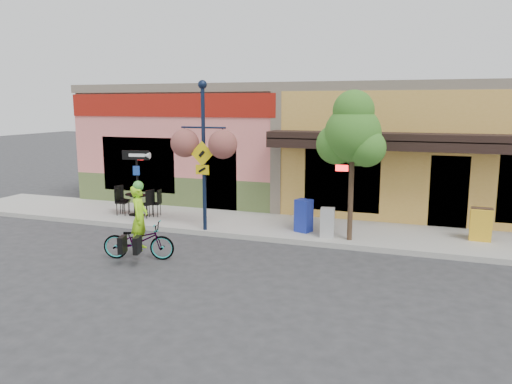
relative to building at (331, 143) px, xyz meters
The scene contains 14 objects.
ground 7.83m from the building, 90.00° to the right, with size 90.00×90.00×0.00m, color #2D2D30.
sidewalk 5.91m from the building, 90.00° to the right, with size 24.00×3.00×0.15m, color #9E9B93.
curb 7.28m from the building, 90.00° to the right, with size 24.00×0.12×0.15m, color #A8A59E.
building is the anchor object (origin of this frame).
bicycle 10.09m from the building, 106.54° to the right, with size 0.62×1.78×0.94m, color maroon.
cyclist_rider 10.03m from the building, 106.27° to the right, with size 0.59×0.39×1.61m, color #A2F619.
lamp_post 7.23m from the building, 108.56° to the right, with size 1.38×0.55×4.32m, color #101C34, non-canonical shape.
one_way_sign 8.25m from the building, 124.04° to the right, with size 0.87×0.19×2.26m, color black, non-canonical shape.
cafe_set_left 8.11m from the building, 132.28° to the right, with size 1.57×0.78×0.94m, color black, non-canonical shape.
cafe_set_right 8.02m from the building, 131.25° to the right, with size 1.50×0.75×0.90m, color black, non-canonical shape.
newspaper_box_blue 6.31m from the building, 85.48° to the right, with size 0.42×0.38×0.94m, color #1B2CA2, non-canonical shape.
newspaper_box_grey 6.77m from the building, 79.03° to the right, with size 0.38×0.34×0.82m, color #AAAAAA, non-canonical shape.
street_tree 6.78m from the building, 73.91° to the right, with size 1.59×1.59×4.07m, color #3D7A26, non-canonical shape.
sandwich_board 7.84m from the building, 47.18° to the right, with size 0.55×0.41×0.92m, color yellow, non-canonical shape.
Camera 1 is at (3.93, -12.26, 3.81)m, focal length 35.00 mm.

